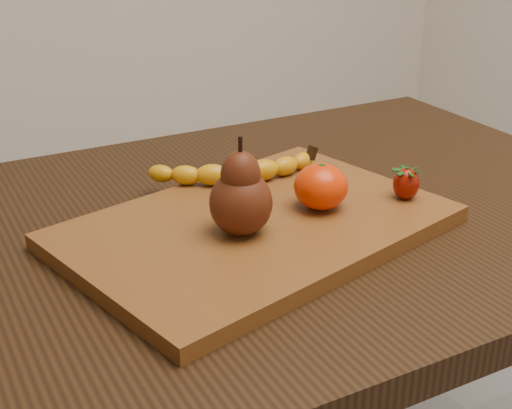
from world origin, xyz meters
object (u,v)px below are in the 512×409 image
table (278,274)px  pear (241,187)px  mandarin (321,186)px  cutting_board (256,227)px

table → pear: bearing=-142.3°
table → mandarin: bearing=-65.8°
pear → cutting_board: bearing=34.0°
table → pear: pear is taller
table → cutting_board: 0.13m
table → mandarin: size_ratio=14.86×
cutting_board → pear: (-0.03, -0.02, 0.07)m
cutting_board → mandarin: 0.10m
pear → mandarin: pear is taller
table → mandarin: (0.03, -0.06, 0.15)m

